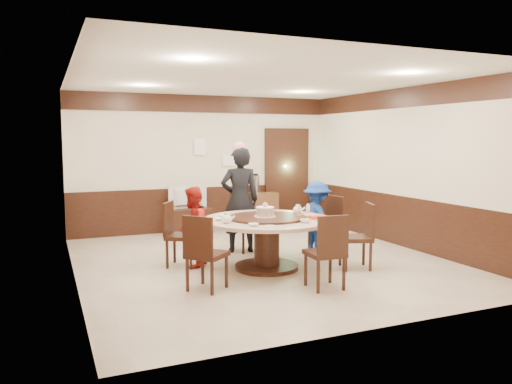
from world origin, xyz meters
name	(u,v)px	position (x,y,z in m)	size (l,w,h in m)	color
room	(262,193)	(0.01, 0.01, 1.08)	(6.00, 6.04, 2.84)	#C5B29E
banquet_table	(267,233)	(-0.11, -0.43, 0.53)	(1.87, 1.87, 0.78)	black
chair_0	(326,236)	(1.15, 0.01, 0.30)	(0.50, 0.49, 0.97)	black
chair_1	(247,233)	(0.07, 0.80, 0.30)	(0.49, 0.50, 0.97)	black
chair_2	(181,246)	(-1.24, 0.22, 0.30)	(0.61, 0.60, 0.97)	black
chair_3	(206,266)	(-1.25, -1.08, 0.30)	(0.62, 0.62, 0.97)	black
chair_4	(325,265)	(0.17, -1.61, 0.30)	(0.46, 0.47, 0.97)	black
chair_5	(357,248)	(1.12, -0.93, 0.30)	(0.57, 0.56, 0.97)	black
person_standing	(240,200)	(-0.07, 0.77, 0.89)	(0.65, 0.42, 1.77)	black
person_red	(193,227)	(-1.08, 0.11, 0.60)	(0.59, 0.46, 1.21)	#AC1C16
person_blue	(317,219)	(0.97, -0.02, 0.61)	(0.79, 0.46, 1.23)	navy
birthday_cake	(265,212)	(-0.15, -0.44, 0.85)	(0.32, 0.32, 0.21)	white
teapot_left	(226,219)	(-0.79, -0.58, 0.81)	(0.17, 0.15, 0.13)	white
teapot_right	(298,210)	(0.52, -0.21, 0.81)	(0.17, 0.15, 0.13)	white
bowl_0	(224,216)	(-0.64, -0.04, 0.77)	(0.14, 0.14, 0.03)	white
bowl_1	(305,221)	(0.23, -0.97, 0.77)	(0.15, 0.15, 0.05)	white
bowl_2	(253,225)	(-0.54, -0.93, 0.77)	(0.13, 0.13, 0.03)	white
bowl_3	(308,216)	(0.50, -0.57, 0.77)	(0.13, 0.13, 0.04)	white
bowl_4	(220,219)	(-0.80, -0.32, 0.77)	(0.14, 0.14, 0.03)	white
saucer_near	(270,226)	(-0.36, -1.08, 0.76)	(0.18, 0.18, 0.01)	white
saucer_far	(280,212)	(0.34, 0.07, 0.76)	(0.18, 0.18, 0.01)	white
shrimp_platter	(318,218)	(0.51, -0.83, 0.78)	(0.30, 0.20, 0.06)	white
bottle_0	(299,212)	(0.37, -0.52, 0.83)	(0.06, 0.06, 0.16)	white
bottle_1	(308,210)	(0.58, -0.42, 0.83)	(0.06, 0.06, 0.16)	white
tv_stand	(189,221)	(-0.40, 2.75, 0.25)	(0.85, 0.45, 0.50)	black
television	(189,197)	(-0.40, 2.75, 0.73)	(0.81, 0.11, 0.47)	gray
side_cabinet	(258,210)	(1.13, 2.78, 0.38)	(0.80, 0.40, 0.75)	brown
thermos	(256,184)	(1.08, 2.78, 0.94)	(0.15, 0.15, 0.38)	silver
notice_left	(200,147)	(-0.10, 2.96, 1.75)	(0.25, 0.00, 0.35)	white
notice_right	(230,161)	(0.55, 2.96, 1.45)	(0.30, 0.00, 0.22)	white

